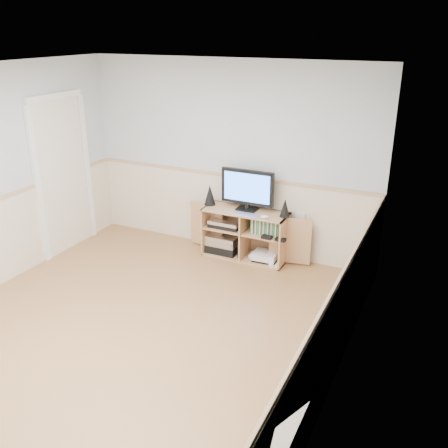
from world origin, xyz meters
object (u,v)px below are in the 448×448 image
(media_cabinet, at_px, (247,232))
(monitor, at_px, (247,188))
(game_consoles, at_px, (265,256))
(keyboard, at_px, (247,215))

(media_cabinet, height_order, monitor, monitor)
(monitor, distance_m, game_consoles, 0.91)
(media_cabinet, bearing_deg, keyboard, -67.26)
(keyboard, distance_m, game_consoles, 0.63)
(monitor, xyz_separation_m, keyboard, (0.08, -0.19, -0.28))
(media_cabinet, bearing_deg, monitor, -90.00)
(monitor, xyz_separation_m, game_consoles, (0.28, -0.06, -0.87))
(monitor, bearing_deg, game_consoles, -12.09)
(keyboard, height_order, game_consoles, keyboard)
(media_cabinet, bearing_deg, game_consoles, -12.66)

